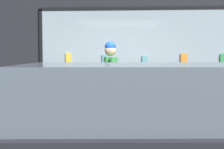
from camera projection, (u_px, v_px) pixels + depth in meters
ground_plane at (110, 134)px, 5.89m from camera, size 40.00×40.00×0.00m
shopfront_facade at (119, 47)px, 8.16m from camera, size 8.41×0.29×3.42m
display_table_main at (113, 90)px, 6.79m from camera, size 2.24×0.72×0.93m
person_browsing at (110, 78)px, 6.20m from camera, size 0.31×0.68×1.77m
small_dog at (135, 120)px, 5.99m from camera, size 0.23×0.59×0.37m
sandwich_board_sign at (27, 100)px, 7.13m from camera, size 0.72×0.83×0.90m
parked_car at (136, 129)px, 3.20m from camera, size 4.23×2.16×1.41m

